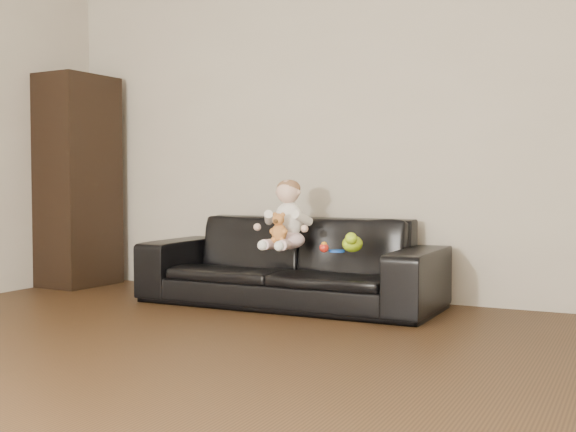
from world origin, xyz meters
The scene contains 10 objects.
floor centered at (0.00, 0.00, 0.00)m, with size 5.50×5.50×0.00m, color #372413.
wall_back centered at (0.00, 2.75, 1.30)m, with size 5.00×5.00×0.00m, color #B9B09C.
sofa centered at (-0.32, 2.25, 0.30)m, with size 2.02×0.79×0.59m, color black.
cabinet centered at (-2.27, 2.35, 0.84)m, with size 0.42×0.58×1.68m, color black.
shelf_item centered at (-2.25, 2.35, 1.22)m, with size 0.18×0.25×0.28m, color silver.
baby centered at (-0.29, 2.14, 0.59)m, with size 0.32×0.40×0.46m.
teddy_bear centered at (-0.28, 2.00, 0.54)m, with size 0.11×0.11×0.19m.
toy_green centered at (0.17, 2.15, 0.44)m, with size 0.13×0.15×0.11m, color #A4D218.
toy_rattle centered at (0.02, 2.05, 0.42)m, with size 0.06×0.06×0.06m, color red.
toy_blue_disc centered at (0.08, 2.12, 0.40)m, with size 0.10×0.10×0.01m, color blue.
Camera 1 is at (1.82, -2.11, 0.83)m, focal length 45.00 mm.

